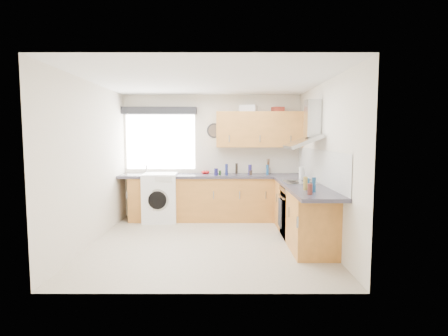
{
  "coord_description": "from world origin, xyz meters",
  "views": [
    {
      "loc": [
        0.26,
        -5.37,
        1.67
      ],
      "look_at": [
        0.25,
        0.85,
        1.1
      ],
      "focal_mm": 28.0,
      "sensor_mm": 36.0,
      "label": 1
    }
  ],
  "objects_px": {
    "extractor_hood": "(307,130)",
    "upper_cabinets": "(259,130)",
    "washing_machine": "(160,197)",
    "oven": "(300,212)"
  },
  "relations": [
    {
      "from": "oven",
      "to": "upper_cabinets",
      "type": "height_order",
      "value": "upper_cabinets"
    },
    {
      "from": "upper_cabinets",
      "to": "extractor_hood",
      "type": "bearing_deg",
      "value": -63.87
    },
    {
      "from": "oven",
      "to": "extractor_hood",
      "type": "distance_m",
      "value": 1.35
    },
    {
      "from": "oven",
      "to": "upper_cabinets",
      "type": "xyz_separation_m",
      "value": [
        -0.55,
        1.32,
        1.38
      ]
    },
    {
      "from": "upper_cabinets",
      "to": "washing_machine",
      "type": "bearing_deg",
      "value": -173.42
    },
    {
      "from": "washing_machine",
      "to": "oven",
      "type": "bearing_deg",
      "value": -26.66
    },
    {
      "from": "extractor_hood",
      "to": "upper_cabinets",
      "type": "relative_size",
      "value": 0.46
    },
    {
      "from": "extractor_hood",
      "to": "washing_machine",
      "type": "bearing_deg",
      "value": 157.07
    },
    {
      "from": "extractor_hood",
      "to": "oven",
      "type": "bearing_deg",
      "value": 180.0
    },
    {
      "from": "upper_cabinets",
      "to": "washing_machine",
      "type": "height_order",
      "value": "upper_cabinets"
    }
  ]
}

